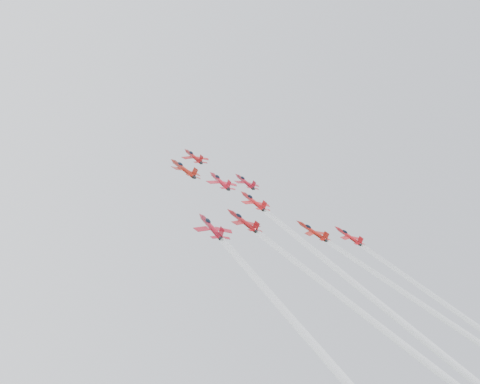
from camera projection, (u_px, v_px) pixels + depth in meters
jet_lead at (193, 156)px, 175.09m from camera, size 9.90×12.50×8.56m
jet_row2_left at (183, 168)px, 156.75m from camera, size 10.54×13.30×9.11m
jet_row2_center at (220, 181)px, 158.33m from camera, size 10.19×12.87×8.81m
jet_row2_right at (245, 182)px, 168.29m from camera, size 9.23×11.65×7.97m
jet_center at (372, 294)px, 116.24m from camera, size 9.73×89.41×58.52m
jet_rear_farleft at (354, 363)px, 85.26m from camera, size 9.63×88.54×57.95m
jet_rear_left at (372, 332)px, 98.61m from camera, size 9.21×84.64×55.40m
jet_rear_right at (439, 326)px, 113.10m from camera, size 8.77×80.62×52.77m
jet_rear_farright at (472, 323)px, 122.00m from camera, size 8.56×78.70×51.51m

